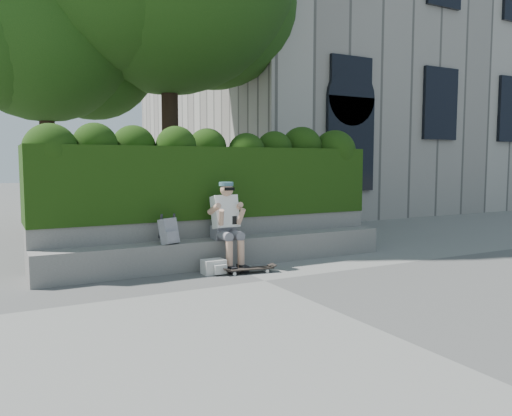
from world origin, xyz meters
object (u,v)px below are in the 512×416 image
backpack_plaid (169,231)px  backpack_ground (213,267)px  person (227,221)px  skateboard (249,269)px

backpack_plaid → backpack_ground: size_ratio=1.15×
person → skateboard: size_ratio=1.79×
skateboard → person: bearing=112.0°
person → backpack_plaid: (-0.94, 0.08, -0.11)m
person → backpack_ground: (-0.37, -0.31, -0.64)m
skateboard → backpack_plaid: (-1.07, 0.61, 0.58)m
person → backpack_plaid: person is taller
backpack_plaid → backpack_ground: (0.57, -0.39, -0.53)m
skateboard → backpack_ground: bearing=164.1°
skateboard → backpack_plaid: size_ratio=1.98×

